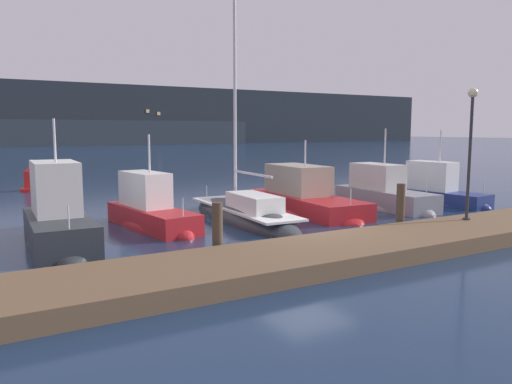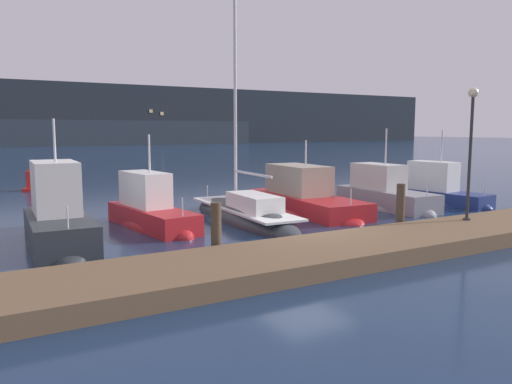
# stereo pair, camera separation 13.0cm
# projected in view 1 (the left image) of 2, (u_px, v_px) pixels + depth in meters

# --- Properties ---
(ground_plane) EXTENTS (400.00, 400.00, 0.00)m
(ground_plane) POSITION_uv_depth(u_px,v_px,m) (306.00, 241.00, 15.49)
(ground_plane) COLOR #192D4C
(dock) EXTENTS (28.31, 2.80, 0.45)m
(dock) POSITION_uv_depth(u_px,v_px,m) (356.00, 249.00, 13.49)
(dock) COLOR brown
(dock) RESTS_ON ground
(mooring_pile_1) EXTENTS (0.28, 0.28, 1.54)m
(mooring_pile_1) POSITION_uv_depth(u_px,v_px,m) (217.00, 231.00, 13.16)
(mooring_pile_1) COLOR #4C3D2D
(mooring_pile_1) RESTS_ON ground
(mooring_pile_2) EXTENTS (0.28, 0.28, 1.67)m
(mooring_pile_2) POSITION_uv_depth(u_px,v_px,m) (400.00, 209.00, 16.50)
(mooring_pile_2) COLOR #4C3D2D
(mooring_pile_2) RESTS_ON ground
(motorboat_berth_2) EXTENTS (2.01, 5.23, 4.24)m
(motorboat_berth_2) POSITION_uv_depth(u_px,v_px,m) (59.00, 228.00, 14.85)
(motorboat_berth_2) COLOR #2D3338
(motorboat_berth_2) RESTS_ON ground
(motorboat_berth_3) EXTENTS (2.19, 5.40, 3.94)m
(motorboat_berth_3) POSITION_uv_depth(u_px,v_px,m) (151.00, 219.00, 17.59)
(motorboat_berth_3) COLOR red
(motorboat_berth_3) RESTS_ON ground
(sailboat_berth_4) EXTENTS (2.28, 8.12, 9.78)m
(sailboat_berth_4) POSITION_uv_depth(u_px,v_px,m) (243.00, 218.00, 19.05)
(sailboat_berth_4) COLOR #2D3338
(sailboat_berth_4) RESTS_ON ground
(motorboat_berth_5) EXTENTS (2.72, 7.20, 3.51)m
(motorboat_berth_5) POSITION_uv_depth(u_px,v_px,m) (305.00, 203.00, 21.06)
(motorboat_berth_5) COLOR red
(motorboat_berth_5) RESTS_ON ground
(motorboat_berth_6) EXTENTS (1.98, 5.59, 4.07)m
(motorboat_berth_6) POSITION_uv_depth(u_px,v_px,m) (384.00, 200.00, 22.14)
(motorboat_berth_6) COLOR gray
(motorboat_berth_6) RESTS_ON ground
(motorboat_berth_7) EXTENTS (2.10, 5.12, 3.93)m
(motorboat_berth_7) POSITION_uv_depth(u_px,v_px,m) (438.00, 196.00, 23.43)
(motorboat_berth_7) COLOR navy
(motorboat_berth_7) RESTS_ON ground
(channel_buoy) EXTENTS (1.35, 1.35, 1.77)m
(channel_buoy) POSITION_uv_depth(u_px,v_px,m) (32.00, 180.00, 28.22)
(channel_buoy) COLOR red
(channel_buoy) RESTS_ON ground
(dock_lamppost) EXTENTS (0.32, 0.32, 4.33)m
(dock_lamppost) POSITION_uv_depth(u_px,v_px,m) (471.00, 133.00, 16.29)
(dock_lamppost) COLOR #2D2D33
(dock_lamppost) RESTS_ON dock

